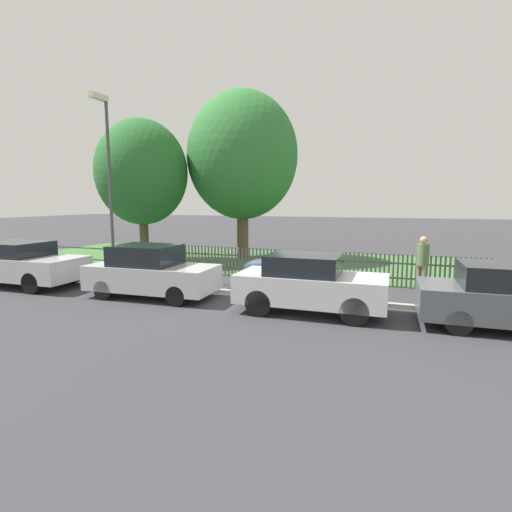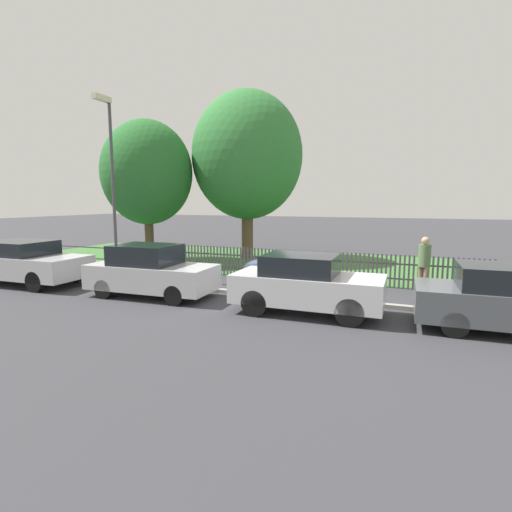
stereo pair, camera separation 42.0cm
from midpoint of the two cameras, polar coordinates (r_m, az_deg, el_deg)
name	(u,v)px [view 2 (the right image)]	position (r m, az deg, el deg)	size (l,w,h in m)	color
ground_plane	(289,300)	(11.78, 5.83, -6.28)	(120.00, 120.00, 0.00)	#38383D
kerb_stone	(290,297)	(11.86, 5.97, -5.89)	(31.73, 0.20, 0.12)	#9E998E
grass_strip	(333,265)	(18.37, 11.65, -1.26)	(31.73, 8.14, 0.01)	#3D7033
park_fence	(313,266)	(14.34, 8.91, -1.48)	(31.73, 0.05, 1.12)	#4C4C51
parked_car_silver_hatchback	(24,262)	(15.89, -29.61, -0.75)	(4.54, 1.94, 1.50)	#BCBCC1
parked_car_black_saloon	(151,271)	(12.39, -13.89, -2.14)	(3.89, 1.76, 1.57)	#BCBCC1
parked_car_navy_estate	(306,284)	(10.33, 8.33, -3.94)	(3.80, 1.70, 1.52)	silver
covered_motorcycle	(273,270)	(13.13, 3.38, -2.03)	(2.04, 0.83, 1.01)	black
tree_nearest_kerb	(147,173)	(19.54, -14.70, 11.42)	(4.19, 4.19, 6.58)	brown
tree_behind_motorcycle	(247,156)	(20.00, -0.65, 14.08)	(5.36, 5.36, 8.14)	brown
pedestrian_near_fence	(424,262)	(13.36, 23.73, -0.80)	(0.51, 0.51, 1.79)	#7F6B51
street_lamp	(110,170)	(15.13, -19.32, 11.57)	(0.20, 0.79, 6.40)	#47474C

